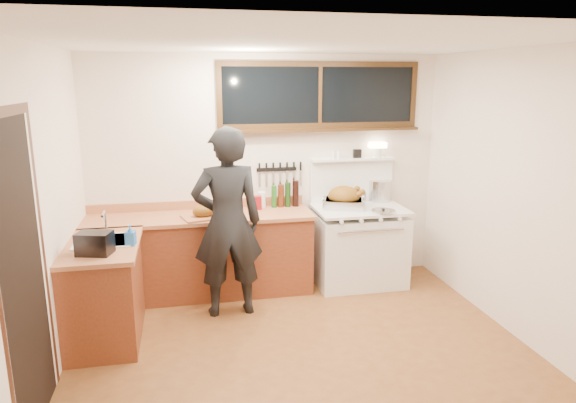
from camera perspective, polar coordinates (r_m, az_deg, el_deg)
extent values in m
cube|color=brown|center=(4.70, 1.58, -16.37)|extent=(4.00, 3.50, 0.02)
cube|color=silver|center=(5.91, -2.31, 3.44)|extent=(4.00, 0.05, 2.60)
cube|color=silver|center=(2.60, 10.95, -10.06)|extent=(4.00, 0.05, 2.60)
cube|color=silver|center=(4.23, -26.07, -1.97)|extent=(0.05, 3.50, 2.60)
cube|color=silver|center=(5.06, 24.60, 0.52)|extent=(0.05, 3.50, 2.60)
cube|color=white|center=(4.09, 1.83, 17.65)|extent=(4.00, 3.50, 0.05)
cube|color=#642B16|center=(5.74, -9.63, -6.04)|extent=(2.40, 0.60, 0.86)
cube|color=#B36D47|center=(5.59, -9.81, -1.73)|extent=(2.44, 0.64, 0.04)
cube|color=#B36D47|center=(5.86, -9.94, -0.33)|extent=(2.40, 0.03, 0.10)
sphere|color=#B78C38|center=(5.45, -20.21, -4.76)|extent=(0.03, 0.03, 0.03)
sphere|color=#B78C38|center=(5.39, -14.95, -4.56)|extent=(0.03, 0.03, 0.03)
sphere|color=#B78C38|center=(5.39, -9.62, -4.31)|extent=(0.03, 0.03, 0.03)
sphere|color=#B78C38|center=(5.42, -4.32, -4.03)|extent=(0.03, 0.03, 0.03)
sphere|color=#B78C38|center=(5.49, 0.34, -3.76)|extent=(0.03, 0.03, 0.03)
cube|color=#642B16|center=(5.02, -19.69, -9.57)|extent=(0.60, 1.05, 0.86)
cube|color=#B36D47|center=(4.87, -19.99, -4.67)|extent=(0.64, 1.09, 0.04)
cube|color=white|center=(4.95, -19.72, -4.84)|extent=(0.45, 0.40, 0.14)
cube|color=white|center=(4.93, -19.78, -4.12)|extent=(0.50, 0.45, 0.01)
cylinder|color=silver|center=(5.07, -19.61, -2.28)|extent=(0.02, 0.02, 0.24)
cylinder|color=silver|center=(4.96, -19.83, -1.30)|extent=(0.02, 0.18, 0.02)
cube|color=white|center=(6.02, 7.84, -5.24)|extent=(1.00, 0.70, 0.82)
cube|color=white|center=(5.89, 7.99, -0.85)|extent=(1.02, 0.72, 0.03)
cube|color=white|center=(5.68, 9.01, -5.24)|extent=(0.88, 0.02, 0.46)
cylinder|color=silver|center=(5.59, 9.21, -3.21)|extent=(0.75, 0.02, 0.02)
cylinder|color=white|center=(5.46, 5.98, -2.30)|extent=(0.04, 0.03, 0.04)
cylinder|color=white|center=(5.53, 8.15, -2.16)|extent=(0.04, 0.03, 0.04)
cylinder|color=white|center=(5.61, 10.27, -2.03)|extent=(0.04, 0.03, 0.04)
cylinder|color=white|center=(5.69, 12.33, -1.89)|extent=(0.04, 0.03, 0.04)
cube|color=white|center=(6.12, 7.07, 2.27)|extent=(1.00, 0.05, 0.50)
cube|color=white|center=(6.05, 7.23, 4.68)|extent=(1.00, 0.12, 0.03)
cylinder|color=white|center=(6.14, 9.91, 5.38)|extent=(0.11, 0.11, 0.11)
cube|color=#FFE5B2|center=(6.13, 9.95, 6.19)|extent=(0.20, 0.10, 0.07)
cube|color=black|center=(6.06, 7.70, 5.30)|extent=(0.09, 0.05, 0.10)
cylinder|color=white|center=(5.98, 5.61, 5.21)|extent=(0.04, 0.04, 0.09)
cylinder|color=white|center=(5.97, 5.06, 5.20)|extent=(0.04, 0.04, 0.09)
cube|color=black|center=(5.90, 3.56, 11.72)|extent=(2.20, 0.01, 0.62)
cube|color=black|center=(5.90, 3.62, 15.02)|extent=(2.32, 0.04, 0.06)
cube|color=black|center=(5.92, 3.52, 8.43)|extent=(2.32, 0.04, 0.06)
cube|color=black|center=(5.71, -7.67, 11.57)|extent=(0.06, 0.04, 0.62)
cube|color=black|center=(6.29, 13.75, 11.47)|extent=(0.06, 0.04, 0.62)
cube|color=black|center=(5.90, 3.57, 11.72)|extent=(0.04, 0.04, 0.62)
cube|color=black|center=(5.88, 3.64, 7.95)|extent=(2.32, 0.13, 0.03)
cube|color=black|center=(3.79, -27.17, -7.77)|extent=(0.01, 0.86, 2.10)
cube|color=black|center=(3.36, -29.24, -10.69)|extent=(0.01, 0.07, 2.10)
cube|color=black|center=(4.23, -25.44, -5.45)|extent=(0.01, 0.07, 2.10)
cube|color=black|center=(3.57, -28.98, 8.75)|extent=(0.01, 1.04, 0.07)
cube|color=black|center=(5.88, -1.29, 3.60)|extent=(0.46, 0.02, 0.04)
cube|color=silver|center=(5.85, -3.18, 2.44)|extent=(0.02, 0.00, 0.18)
cube|color=black|center=(5.83, -3.20, 3.79)|extent=(0.02, 0.02, 0.10)
cube|color=silver|center=(5.87, -2.41, 2.48)|extent=(0.02, 0.00, 0.18)
cube|color=black|center=(5.84, -2.42, 3.82)|extent=(0.02, 0.02, 0.10)
cube|color=silver|center=(5.88, -1.64, 2.51)|extent=(0.02, 0.00, 0.18)
cube|color=black|center=(5.86, -1.65, 3.85)|extent=(0.02, 0.02, 0.10)
cube|color=silver|center=(5.89, -0.87, 2.54)|extent=(0.03, 0.00, 0.18)
cube|color=black|center=(5.87, -0.88, 3.88)|extent=(0.02, 0.02, 0.10)
cube|color=silver|center=(5.91, -0.11, 2.57)|extent=(0.03, 0.00, 0.18)
cube|color=black|center=(5.89, -0.11, 3.91)|extent=(0.02, 0.02, 0.10)
cube|color=silver|center=(5.93, 0.65, 2.60)|extent=(0.03, 0.00, 0.18)
cube|color=black|center=(5.90, 0.65, 3.93)|extent=(0.02, 0.02, 0.10)
cube|color=silver|center=(5.94, 1.40, 2.63)|extent=(0.03, 0.00, 0.18)
cube|color=black|center=(5.92, 1.41, 3.96)|extent=(0.02, 0.02, 0.10)
imported|color=black|center=(5.08, -6.74, -2.37)|extent=(0.72, 0.50, 1.90)
imported|color=blue|center=(4.72, -17.11, -3.57)|extent=(0.10, 0.10, 0.18)
cube|color=black|center=(4.57, -20.69, -4.36)|extent=(0.31, 0.26, 0.19)
cube|color=#B36D47|center=(5.49, -9.32, -1.69)|extent=(0.51, 0.43, 0.02)
ellipsoid|color=brown|center=(5.47, -9.35, -1.03)|extent=(0.28, 0.23, 0.14)
sphere|color=brown|center=(5.52, -8.25, -0.59)|extent=(0.05, 0.05, 0.05)
sphere|color=brown|center=(5.41, -8.18, -0.86)|extent=(0.05, 0.05, 0.05)
cube|color=silver|center=(5.85, 6.20, -0.22)|extent=(0.54, 0.48, 0.10)
cube|color=#3F3F42|center=(5.85, 6.20, 0.11)|extent=(0.48, 0.41, 0.03)
torus|color=silver|center=(5.78, 3.96, 0.15)|extent=(0.05, 0.10, 0.10)
torus|color=silver|center=(5.92, 8.40, 0.36)|extent=(0.05, 0.10, 0.10)
ellipsoid|color=brown|center=(5.83, 6.22, 0.64)|extent=(0.42, 0.37, 0.23)
cylinder|color=brown|center=(5.79, 7.63, 0.70)|extent=(0.14, 0.09, 0.10)
sphere|color=brown|center=(5.80, 8.26, 1.06)|extent=(0.07, 0.07, 0.07)
cylinder|color=brown|center=(5.95, 7.08, 1.06)|extent=(0.14, 0.09, 0.10)
sphere|color=brown|center=(5.96, 7.70, 1.41)|extent=(0.07, 0.07, 0.07)
cylinder|color=silver|center=(6.24, 10.16, 1.23)|extent=(0.34, 0.34, 0.25)
cylinder|color=silver|center=(6.18, 7.94, 0.51)|extent=(0.15, 0.15, 0.11)
cylinder|color=black|center=(6.28, 7.60, 1.17)|extent=(0.02, 0.15, 0.02)
cylinder|color=silver|center=(5.73, 10.56, -1.06)|extent=(0.35, 0.35, 0.02)
sphere|color=black|center=(5.73, 10.56, -0.89)|extent=(0.03, 0.03, 0.03)
cube|color=maroon|center=(5.76, -3.45, -0.14)|extent=(0.11, 0.09, 0.15)
cylinder|color=white|center=(5.86, -2.94, 0.23)|extent=(0.10, 0.10, 0.17)
cylinder|color=black|center=(5.83, -1.56, 0.55)|extent=(0.06, 0.06, 0.25)
cylinder|color=black|center=(5.84, -0.79, 0.63)|extent=(0.07, 0.07, 0.26)
cylinder|color=black|center=(5.85, -0.03, 0.76)|extent=(0.06, 0.06, 0.28)
cylinder|color=black|center=(5.87, 0.85, 0.90)|extent=(0.07, 0.07, 0.30)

